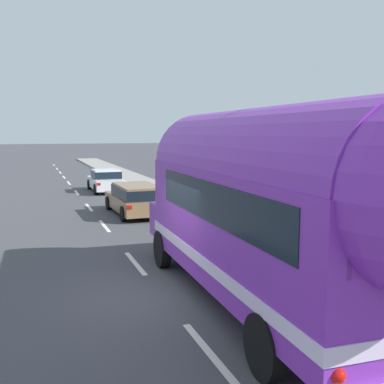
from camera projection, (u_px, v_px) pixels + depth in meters
ground_plane at (162, 295)px, 10.48m from camera, size 300.00×300.00×0.00m
lane_markings at (138, 205)px, 23.58m from camera, size 3.57×80.00×0.01m
sidewalk_slab at (203, 211)px, 21.40m from camera, size 2.70×90.00×0.15m
painted_bus at (272, 202)px, 8.99m from camera, size 2.77×10.67×4.12m
car_lead at (136, 197)px, 20.63m from camera, size 2.06×4.64×1.37m
car_second at (106, 180)px, 28.90m from camera, size 1.91×4.25×1.37m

